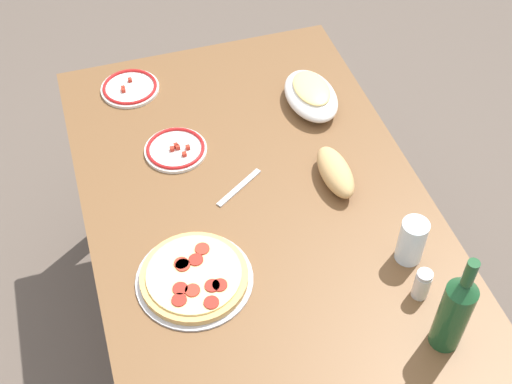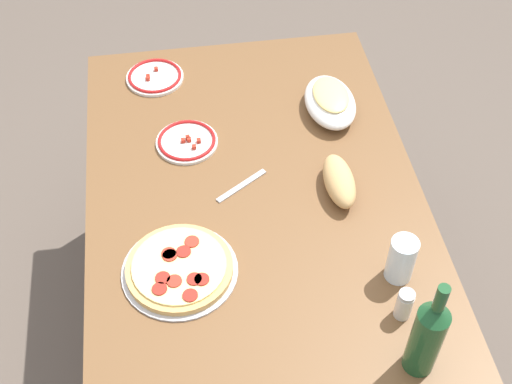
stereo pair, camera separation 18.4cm
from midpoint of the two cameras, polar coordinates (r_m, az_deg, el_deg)
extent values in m
plane|color=brown|center=(2.46, 2.19, -11.85)|extent=(8.00, 8.00, 0.00)
cube|color=brown|center=(1.87, 2.81, -1.07)|extent=(1.41, 0.91, 0.03)
cylinder|color=#33302D|center=(2.64, 8.45, 5.32)|extent=(0.07, 0.07, 0.69)
cylinder|color=#33302D|center=(2.56, -8.92, 3.50)|extent=(0.07, 0.07, 0.69)
cylinder|color=#B7B7BC|center=(1.72, -3.26, -6.72)|extent=(0.29, 0.29, 0.01)
cylinder|color=tan|center=(1.71, -3.28, -6.49)|extent=(0.27, 0.27, 0.02)
cylinder|color=#EFD684|center=(1.70, -3.30, -6.26)|extent=(0.23, 0.23, 0.01)
cylinder|color=maroon|center=(1.65, -4.82, -8.18)|extent=(0.04, 0.04, 0.00)
cylinder|color=#B22D1E|center=(1.71, -4.18, -5.26)|extent=(0.04, 0.04, 0.00)
cylinder|color=#B22D1E|center=(1.66, -3.62, -7.55)|extent=(0.04, 0.04, 0.00)
cylinder|color=maroon|center=(1.64, -2.25, -8.73)|extent=(0.04, 0.04, 0.00)
cylinder|color=#B22D1E|center=(1.73, -2.30, -4.30)|extent=(0.04, 0.04, 0.00)
cylinder|color=maroon|center=(1.67, -4.59, -7.28)|extent=(0.04, 0.04, 0.00)
cylinder|color=#B22D1E|center=(1.71, -4.09, -5.43)|extent=(0.04, 0.04, 0.00)
cylinder|color=maroon|center=(1.67, -1.96, -7.39)|extent=(0.04, 0.04, 0.00)
cylinder|color=maroon|center=(1.71, -2.96, -5.12)|extent=(0.04, 0.04, 0.00)
cylinder|color=maroon|center=(1.66, -1.34, -7.42)|extent=(0.04, 0.04, 0.00)
ellipsoid|color=white|center=(2.11, 8.65, 7.23)|extent=(0.24, 0.15, 0.07)
ellipsoid|color=#AD2819|center=(2.11, 8.68, 7.48)|extent=(0.20, 0.12, 0.03)
ellipsoid|color=#EACC75|center=(2.09, 8.74, 7.85)|extent=(0.17, 0.10, 0.02)
cylinder|color=#194723|center=(1.56, 17.21, -11.90)|extent=(0.07, 0.07, 0.20)
cone|color=#194723|center=(1.47, 18.22, -9.63)|extent=(0.07, 0.07, 0.03)
cylinder|color=#194723|center=(1.43, 18.70, -8.56)|extent=(0.03, 0.03, 0.07)
cylinder|color=silver|center=(1.72, 14.98, -5.58)|extent=(0.07, 0.07, 0.13)
cylinder|color=white|center=(2.01, -3.13, 4.00)|extent=(0.18, 0.18, 0.01)
torus|color=red|center=(2.00, -3.14, 4.16)|extent=(0.17, 0.17, 0.01)
cube|color=#AD2819|center=(1.98, -2.50, 3.59)|extent=(0.01, 0.01, 0.01)
cube|color=#AD2819|center=(2.01, -3.07, 4.38)|extent=(0.01, 0.01, 0.01)
cube|color=#AD2819|center=(2.00, -2.13, 4.12)|extent=(0.01, 0.01, 0.01)
cube|color=#AD2819|center=(2.00, -2.94, 4.21)|extent=(0.01, 0.01, 0.01)
cube|color=#AD2819|center=(2.00, -3.44, 4.13)|extent=(0.01, 0.01, 0.01)
cylinder|color=white|center=(2.24, -6.01, 9.28)|extent=(0.18, 0.18, 0.01)
torus|color=red|center=(2.23, -6.03, 9.44)|extent=(0.17, 0.17, 0.01)
cube|color=#AD2819|center=(2.25, -5.93, 9.96)|extent=(0.01, 0.01, 0.01)
cube|color=#AD2819|center=(2.22, -6.58, 9.19)|extent=(0.01, 0.01, 0.01)
cube|color=#AD2819|center=(2.23, -6.57, 9.37)|extent=(0.01, 0.01, 0.01)
ellipsoid|color=tan|center=(1.88, 9.70, 0.67)|extent=(0.19, 0.08, 0.07)
cylinder|color=silver|center=(1.67, 15.28, -9.25)|extent=(0.04, 0.04, 0.07)
cylinder|color=#B7B7BC|center=(1.64, 15.58, -8.43)|extent=(0.04, 0.04, 0.01)
cube|color=#B7B7BC|center=(1.89, 1.58, 0.37)|extent=(0.11, 0.15, 0.00)
camera|label=1|loc=(0.09, -87.13, 3.23)|focal=48.39mm
camera|label=2|loc=(0.09, 92.87, -3.23)|focal=48.39mm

